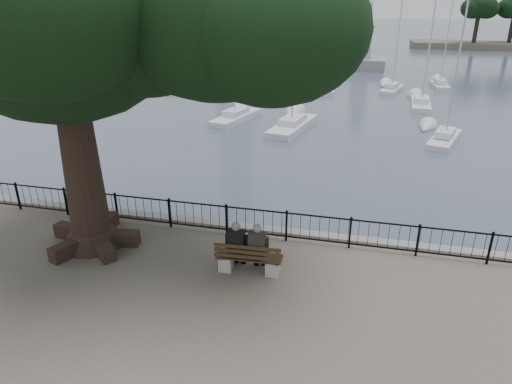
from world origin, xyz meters
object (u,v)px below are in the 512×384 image
(bench, at_px, (249,261))
(person_right, at_px, (258,249))
(person_left, at_px, (238,247))
(tree, at_px, (94,5))
(lion_monument, at_px, (362,51))

(bench, distance_m, person_right, 0.46)
(person_left, distance_m, person_right, 0.60)
(tree, bearing_deg, person_left, -6.85)
(bench, bearing_deg, lion_monument, 88.03)
(bench, relative_size, person_left, 1.21)
(lion_monument, bearing_deg, tree, -96.89)
(bench, distance_m, tree, 7.95)
(person_right, bearing_deg, lion_monument, 88.30)
(person_left, xyz_separation_m, person_right, (0.60, 0.03, 0.00))
(person_left, relative_size, lion_monument, 0.19)
(person_left, bearing_deg, lion_monument, 87.61)
(tree, xyz_separation_m, lion_monument, (5.91, 48.95, -5.96))
(bench, xyz_separation_m, lion_monument, (1.70, 49.50, 0.76))
(person_right, height_order, tree, tree)
(bench, relative_size, lion_monument, 0.22)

